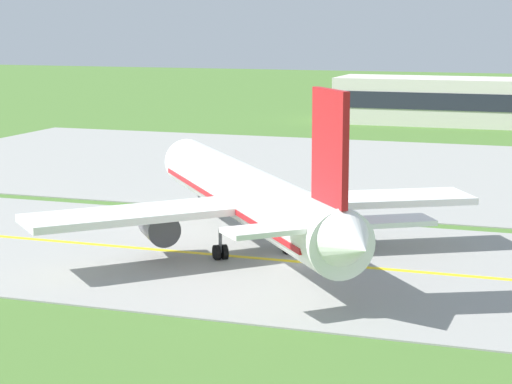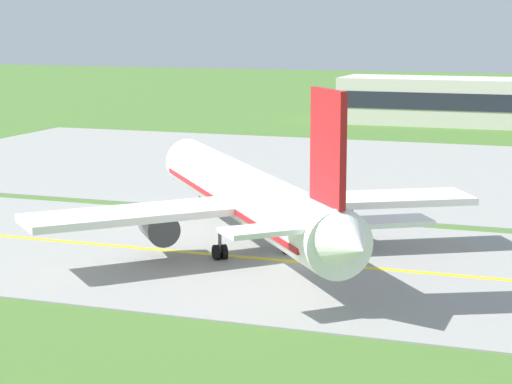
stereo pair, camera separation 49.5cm
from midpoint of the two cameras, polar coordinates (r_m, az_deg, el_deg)
name	(u,v)px [view 1 (the left image)]	position (r m, az deg, el deg)	size (l,w,h in m)	color
ground_plane	(301,263)	(66.16, 2.46, -4.25)	(500.00, 500.00, 0.00)	#47702D
taxiway_strip	(301,263)	(66.15, 2.46, -4.21)	(240.00, 28.00, 0.10)	gray
apron_pad	(504,177)	(105.01, 14.39, 0.85)	(140.00, 52.00, 0.10)	gray
taxiway_centreline	(301,262)	(66.13, 2.46, -4.17)	(220.00, 0.60, 0.01)	yellow
airplane_lead	(249,196)	(68.29, -0.63, -0.24)	(29.23, 33.47, 12.70)	white
terminal_building	(506,103)	(156.34, 14.54, 5.16)	(53.30, 12.11, 8.59)	beige
traffic_cone_near_edge	(327,223)	(77.75, 4.07, -1.86)	(0.44, 0.44, 0.60)	orange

